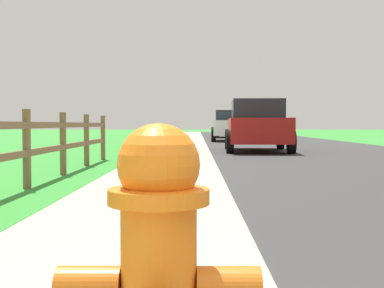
# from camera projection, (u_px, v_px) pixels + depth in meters

# --- Properties ---
(ground_plane) EXTENTS (120.00, 120.00, 0.00)m
(ground_plane) POSITION_uv_depth(u_px,v_px,m) (206.00, 143.00, 25.09)
(ground_plane) COLOR #338E32
(road_asphalt) EXTENTS (7.00, 66.00, 0.01)m
(road_asphalt) POSITION_uv_depth(u_px,v_px,m) (274.00, 141.00, 27.06)
(road_asphalt) COLOR #323232
(road_asphalt) RESTS_ON ground
(curb_concrete) EXTENTS (6.00, 66.00, 0.01)m
(curb_concrete) POSITION_uv_depth(u_px,v_px,m) (146.00, 141.00, 27.11)
(curb_concrete) COLOR #A6A391
(curb_concrete) RESTS_ON ground
(grass_verge) EXTENTS (5.00, 66.00, 0.00)m
(grass_verge) POSITION_uv_depth(u_px,v_px,m) (116.00, 141.00, 27.13)
(grass_verge) COLOR #338E32
(grass_verge) RESTS_ON ground
(rail_fence) EXTENTS (0.11, 13.72, 1.07)m
(rail_fence) POSITION_uv_depth(u_px,v_px,m) (0.00, 146.00, 6.18)
(rail_fence) COLOR brown
(rail_fence) RESTS_ON ground
(parked_suv_red) EXTENTS (2.16, 4.54, 1.65)m
(parked_suv_red) POSITION_uv_depth(u_px,v_px,m) (257.00, 126.00, 17.22)
(parked_suv_red) COLOR maroon
(parked_suv_red) RESTS_ON ground
(parked_car_white) EXTENTS (2.14, 4.54, 1.56)m
(parked_car_white) POSITION_uv_depth(u_px,v_px,m) (231.00, 125.00, 27.41)
(parked_car_white) COLOR white
(parked_car_white) RESTS_ON ground
(parked_car_black) EXTENTS (2.24, 4.41, 1.40)m
(parked_car_black) POSITION_uv_depth(u_px,v_px,m) (230.00, 126.00, 35.01)
(parked_car_black) COLOR black
(parked_car_black) RESTS_ON ground
(parked_car_blue) EXTENTS (2.14, 4.91, 1.51)m
(parked_car_blue) POSITION_uv_depth(u_px,v_px,m) (229.00, 125.00, 44.34)
(parked_car_blue) COLOR navy
(parked_car_blue) RESTS_ON ground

